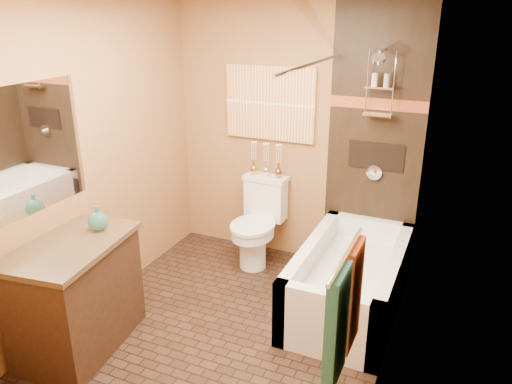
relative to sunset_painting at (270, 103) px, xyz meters
The scene contains 22 objects.
floor 2.15m from the sunset_painting, 80.89° to the right, with size 3.00×3.00×0.00m, color black.
wall_left 1.79m from the sunset_painting, 123.15° to the right, with size 0.02×3.00×2.50m, color olive.
wall_right 2.08m from the sunset_painting, 45.76° to the right, with size 0.02×3.00×2.50m, color olive.
wall_back 0.38m from the sunset_painting, ahead, with size 2.40×0.02×2.50m, color olive.
wall_front 3.00m from the sunset_painting, 85.45° to the right, with size 2.40×0.02×2.50m, color olive.
alcove_tile_back 1.06m from the sunset_painting, ahead, with size 0.85×0.01×2.50m, color black.
alcove_tile_right 1.63m from the sunset_painting, 26.97° to the right, with size 0.01×1.50×2.50m, color black.
mosaic_band_back 1.01m from the sunset_painting, ahead, with size 0.85×0.01×0.10m, color maroon.
mosaic_band_right 1.59m from the sunset_painting, 27.14° to the right, with size 0.01×1.50×0.10m, color maroon.
alcove_niche 1.11m from the sunset_painting, ahead, with size 0.50×0.01×0.25m, color black.
shower_fixtures 1.05m from the sunset_painting, ahead, with size 0.24×0.33×1.16m.
curtain_rod 1.07m from the sunset_painting, 48.72° to the right, with size 0.03×0.03×1.55m, color silver.
towel_bar 2.88m from the sunset_painting, 61.23° to the right, with size 0.02×0.02×0.55m, color silver.
towel_teal 3.02m from the sunset_painting, 62.26° to the right, with size 0.05×0.22×0.52m, color #1D6062.
towel_rust 2.80m from the sunset_painting, 59.75° to the right, with size 0.05×0.22×0.52m, color maroon.
sunset_painting is the anchor object (origin of this frame).
vanity_mirror 2.24m from the sunset_painting, 115.12° to the right, with size 0.01×1.00×0.90m, color white.
bathtub 1.83m from the sunset_painting, 34.97° to the right, with size 0.80×1.50×0.55m.
toilet 1.16m from the sunset_painting, 90.00° to the right, with size 0.44×0.64×0.85m.
vanity 2.42m from the sunset_painting, 108.72° to the right, with size 0.71×1.04×0.86m.
teal_bottle 1.98m from the sunset_painting, 109.80° to the right, with size 0.15×0.15×0.23m, color #277565, non-canonical shape.
bud_vases 0.53m from the sunset_painting, 90.00° to the right, with size 0.33×0.07×0.33m.
Camera 1 is at (1.56, -2.90, 2.43)m, focal length 35.00 mm.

